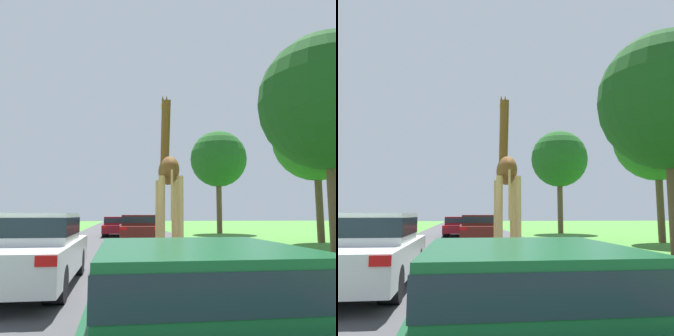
# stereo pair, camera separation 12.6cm
# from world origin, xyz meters

# --- Properties ---
(road) EXTENTS (7.45, 120.00, 0.00)m
(road) POSITION_xyz_m (0.00, 30.00, 0.00)
(road) COLOR #424244
(road) RESTS_ON ground
(giraffe_near_road) EXTENTS (0.77, 2.82, 5.39)m
(giraffe_near_road) POSITION_xyz_m (0.95, 10.98, 2.57)
(giraffe_near_road) COLOR tan
(giraffe_near_road) RESTS_ON ground
(car_lead_maroon) EXTENTS (1.82, 4.59, 1.20)m
(car_lead_maroon) POSITION_xyz_m (0.24, 3.92, 0.66)
(car_lead_maroon) COLOR #144C28
(car_lead_maroon) RESTS_ON ground
(car_queue_right) EXTENTS (1.92, 4.66, 1.43)m
(car_queue_right) POSITION_xyz_m (0.56, 19.96, 0.77)
(car_queue_right) COLOR #561914
(car_queue_right) RESTS_ON ground
(car_queue_left) EXTENTS (1.96, 4.53, 1.30)m
(car_queue_left) POSITION_xyz_m (-0.54, 25.87, 0.70)
(car_queue_left) COLOR maroon
(car_queue_left) RESTS_ON ground
(car_far_ahead) EXTENTS (1.72, 4.81, 1.49)m
(car_far_ahead) POSITION_xyz_m (-2.14, 8.58, 0.79)
(car_far_ahead) COLOR silver
(car_far_ahead) RESTS_ON ground
(tree_left_edge) EXTENTS (4.65, 4.65, 7.90)m
(tree_left_edge) POSITION_xyz_m (10.12, 18.57, 5.56)
(tree_left_edge) COLOR brown
(tree_left_edge) RESTS_ON ground
(tree_centre_back) EXTENTS (4.51, 4.51, 8.15)m
(tree_centre_back) POSITION_xyz_m (7.41, 28.31, 5.86)
(tree_centre_back) COLOR brown
(tree_centre_back) RESTS_ON ground
(tree_right_cluster) EXTENTS (5.23, 5.23, 8.33)m
(tree_right_cluster) POSITION_xyz_m (7.36, 12.99, 5.70)
(tree_right_cluster) COLOR brown
(tree_right_cluster) RESTS_ON ground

